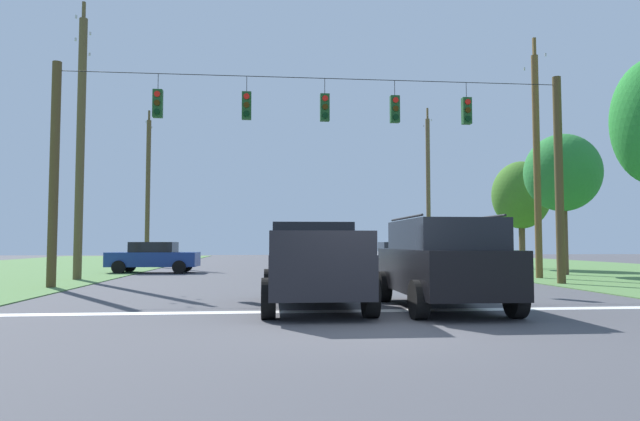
% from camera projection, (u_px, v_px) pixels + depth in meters
% --- Properties ---
extents(ground_plane, '(120.00, 120.00, 0.00)m').
position_uv_depth(ground_plane, '(374.00, 329.00, 9.48)').
color(ground_plane, '#47474C').
extents(stop_bar_stripe, '(15.12, 0.45, 0.01)m').
position_uv_depth(stop_bar_stripe, '(351.00, 311.00, 12.03)').
color(stop_bar_stripe, white).
rests_on(stop_bar_stripe, ground).
extents(lane_dash_0, '(2.50, 0.15, 0.01)m').
position_uv_depth(lane_dash_0, '(323.00, 288.00, 17.99)').
color(lane_dash_0, white).
rests_on(lane_dash_0, ground).
extents(lane_dash_1, '(2.50, 0.15, 0.01)m').
position_uv_depth(lane_dash_1, '(306.00, 275.00, 25.43)').
color(lane_dash_1, white).
rests_on(lane_dash_1, ground).
extents(lane_dash_2, '(2.50, 0.15, 0.01)m').
position_uv_depth(lane_dash_2, '(296.00, 267.00, 33.38)').
color(lane_dash_2, white).
rests_on(lane_dash_2, ground).
extents(lane_dash_3, '(2.50, 0.15, 0.01)m').
position_uv_depth(lane_dash_3, '(293.00, 265.00, 37.47)').
color(lane_dash_3, white).
rests_on(lane_dash_3, ground).
extents(overhead_signal_span, '(17.81, 0.31, 7.52)m').
position_uv_depth(overhead_signal_span, '(318.00, 161.00, 19.26)').
color(overhead_signal_span, '#4C3E22').
rests_on(overhead_signal_span, ground).
extents(pickup_truck, '(2.33, 5.42, 1.95)m').
position_uv_depth(pickup_truck, '(313.00, 265.00, 12.81)').
color(pickup_truck, black).
rests_on(pickup_truck, ground).
extents(suv_black, '(2.24, 4.82, 2.05)m').
position_uv_depth(suv_black, '(442.00, 261.00, 12.45)').
color(suv_black, black).
rests_on(suv_black, ground).
extents(distant_car_crossing_white, '(2.16, 4.37, 1.52)m').
position_uv_depth(distant_car_crossing_white, '(396.00, 256.00, 29.43)').
color(distant_car_crossing_white, silver).
rests_on(distant_car_crossing_white, ground).
extents(distant_car_oncoming, '(4.37, 2.16, 1.52)m').
position_uv_depth(distant_car_oncoming, '(154.00, 257.00, 27.40)').
color(distant_car_oncoming, navy).
rests_on(distant_car_oncoming, ground).
extents(utility_pole_mid_right, '(0.28, 1.94, 10.16)m').
position_uv_depth(utility_pole_mid_right, '(537.00, 161.00, 23.27)').
color(utility_pole_mid_right, brown).
rests_on(utility_pole_mid_right, ground).
extents(utility_pole_far_right, '(0.29, 1.95, 10.85)m').
position_uv_depth(utility_pole_far_right, '(428.00, 189.00, 38.36)').
color(utility_pole_far_right, brown).
rests_on(utility_pole_far_right, ground).
extents(utility_pole_mid_left, '(0.33, 1.84, 11.31)m').
position_uv_depth(utility_pole_mid_left, '(81.00, 142.00, 22.38)').
color(utility_pole_mid_left, brown).
rests_on(utility_pole_mid_left, ground).
extents(utility_pole_far_left, '(0.28, 1.73, 9.92)m').
position_uv_depth(utility_pole_far_left, '(148.00, 190.00, 35.24)').
color(utility_pole_far_left, brown).
rests_on(utility_pole_far_left, ground).
extents(tree_roadside_right, '(3.22, 3.22, 6.06)m').
position_uv_depth(tree_roadside_right, '(521.00, 195.00, 31.27)').
color(tree_roadside_right, brown).
rests_on(tree_roadside_right, ground).
extents(tree_roadside_left, '(3.42, 3.42, 6.48)m').
position_uv_depth(tree_roadside_left, '(562.00, 173.00, 25.59)').
color(tree_roadside_left, brown).
rests_on(tree_roadside_left, ground).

